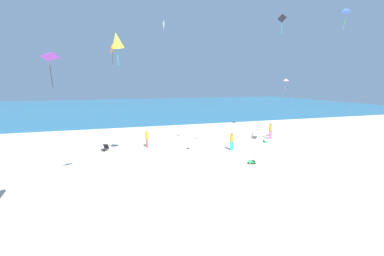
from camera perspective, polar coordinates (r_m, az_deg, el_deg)
ground_plane at (r=23.44m, az=-3.90°, el=-4.38°), size 120.00×120.00×0.00m
ocean_water at (r=65.31m, az=-13.63°, el=4.17°), size 120.00×60.00×0.05m
beach_chair_far_left at (r=24.00m, az=-17.18°, el=-3.86°), size 0.74×0.76×0.55m
beach_chair_far_right at (r=19.79m, az=12.35°, el=-6.36°), size 0.75×0.75×0.58m
beach_chair_near_camera at (r=28.67m, az=12.35°, el=-1.56°), size 0.74×0.72×0.56m
cooler_box at (r=26.92m, az=14.67°, el=-2.60°), size 0.38×0.48×0.25m
person_0 at (r=28.68m, az=15.62°, el=-0.30°), size 0.38×0.38×1.60m
person_2 at (r=24.32m, az=-9.14°, el=-1.85°), size 0.37×0.37×1.52m
person_3 at (r=23.23m, az=8.07°, el=-2.41°), size 0.31×0.31×1.48m
kite_pink at (r=29.75m, az=18.50°, el=9.22°), size 0.53×0.67×1.23m
kite_blue at (r=24.53m, az=28.62°, el=20.20°), size 0.93×0.80×1.45m
kite_yellow at (r=19.16m, az=-14.97°, el=16.71°), size 1.23×1.22×2.05m
kite_white at (r=41.29m, az=-5.73°, el=20.06°), size 0.44×1.03×1.69m
kite_orange at (r=23.30m, az=-15.85°, el=15.14°), size 0.29×0.88×1.63m
kite_black at (r=31.78m, az=17.77°, el=20.33°), size 0.62×0.77×1.96m
kite_purple at (r=15.10m, az=-26.99°, el=12.95°), size 0.86×0.82×1.70m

